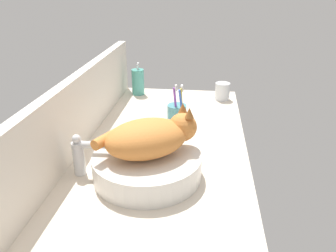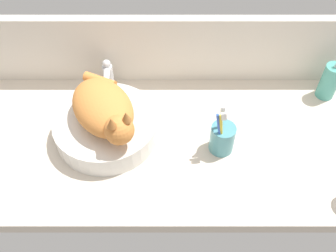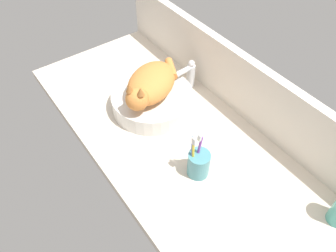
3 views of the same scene
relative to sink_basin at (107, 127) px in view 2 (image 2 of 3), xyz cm
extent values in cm
cube|color=beige|center=(16.59, -1.32, -5.77)|extent=(138.77, 62.30, 4.00)
cube|color=silver|center=(16.59, 28.03, 9.05)|extent=(138.77, 3.60, 25.63)
cylinder|color=silver|center=(0.00, 0.00, 0.00)|extent=(33.25, 33.25, 7.53)
ellipsoid|color=orange|center=(0.00, 0.00, 9.27)|extent=(27.34, 30.17, 11.00)
sphere|color=orange|center=(6.03, -10.23, 10.77)|extent=(8.80, 8.80, 8.80)
cone|color=#A4632D|center=(8.43, -9.98, 16.17)|extent=(2.80, 2.80, 3.20)
cone|color=#A4632D|center=(4.64, -12.21, 16.17)|extent=(2.80, 2.80, 3.20)
cylinder|color=orange|center=(-2.10, 11.10, 9.77)|extent=(11.32, 7.57, 3.20)
cylinder|color=silver|center=(-1.22, 21.13, 1.73)|extent=(3.60, 3.60, 11.00)
cylinder|color=silver|center=(-0.93, 16.13, 6.63)|extent=(2.77, 10.11, 2.20)
sphere|color=silver|center=(-1.22, 21.13, 8.43)|extent=(2.80, 2.80, 2.80)
cylinder|color=teal|center=(76.11, 18.33, 2.84)|extent=(6.35, 6.35, 13.21)
cylinder|color=teal|center=(36.64, -5.63, 1.15)|extent=(7.69, 7.69, 9.83)
cylinder|color=purple|center=(35.43, -5.35, 5.13)|extent=(1.28, 2.56, 17.02)
cube|color=white|center=(35.43, -5.35, 13.63)|extent=(1.26, 1.03, 2.49)
cylinder|color=yellow|center=(35.70, -7.65, 5.13)|extent=(2.84, 1.80, 17.02)
cube|color=white|center=(35.70, -7.65, 13.63)|extent=(1.47, 0.93, 2.56)
cylinder|color=blue|center=(35.36, -7.71, 5.13)|extent=(3.96, 2.78, 16.88)
cube|color=white|center=(35.36, -7.71, 13.63)|extent=(1.63, 1.06, 2.65)
camera|label=1|loc=(-84.80, -16.52, 52.81)|focal=35.00mm
camera|label=2|loc=(19.81, -77.64, 91.95)|focal=40.00mm
camera|label=3|loc=(83.35, -52.47, 92.68)|focal=35.00mm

